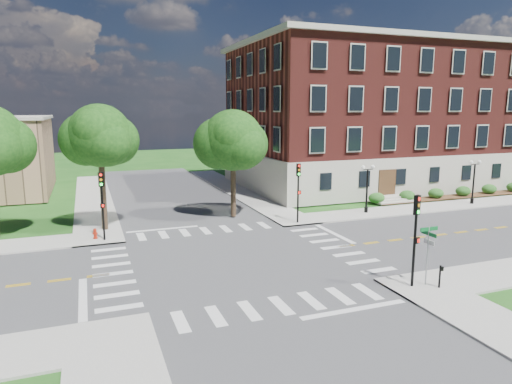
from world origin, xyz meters
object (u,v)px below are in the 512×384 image
object	(u,v)px
traffic_signal_ne	(298,185)
twin_lamp_west	(367,186)
traffic_signal_se	(416,229)
twin_lamp_east	(474,179)
traffic_signal_nw	(102,197)
street_sign_pole	(428,244)
push_button_post	(440,275)
fire_hydrant	(95,234)

from	to	relation	value
traffic_signal_ne	twin_lamp_west	distance (m)	7.42
traffic_signal_se	twin_lamp_west	xyz separation A→B (m)	(7.60, 15.49, -0.66)
traffic_signal_se	twin_lamp_east	world-z (taller)	traffic_signal_se
traffic_signal_ne	traffic_signal_nw	world-z (taller)	same
twin_lamp_west	street_sign_pole	xyz separation A→B (m)	(-6.81, -15.57, -0.21)
traffic_signal_ne	street_sign_pole	size ratio (longest dim) A/B	1.55
traffic_signal_nw	push_button_post	bearing A→B (deg)	-44.02
traffic_signal_ne	fire_hydrant	xyz separation A→B (m)	(-15.51, 0.78, -2.72)
twin_lamp_east	street_sign_pole	bearing A→B (deg)	-140.78
traffic_signal_ne	fire_hydrant	distance (m)	15.77
traffic_signal_nw	push_button_post	xyz separation A→B (m)	(15.76, -15.22, -2.39)
traffic_signal_se	traffic_signal_ne	xyz separation A→B (m)	(0.31, 14.31, 0.00)
traffic_signal_se	twin_lamp_west	size ratio (longest dim) A/B	1.13
street_sign_pole	fire_hydrant	bearing A→B (deg)	136.51
traffic_signal_ne	fire_hydrant	world-z (taller)	traffic_signal_ne
street_sign_pole	twin_lamp_east	bearing A→B (deg)	39.22
push_button_post	street_sign_pole	bearing A→B (deg)	120.65
traffic_signal_se	traffic_signal_nw	bearing A→B (deg)	135.14
traffic_signal_se	push_button_post	xyz separation A→B (m)	(1.15, -0.69, -2.39)
traffic_signal_se	fire_hydrant	bearing A→B (deg)	135.22
twin_lamp_west	street_sign_pole	distance (m)	17.00
traffic_signal_nw	street_sign_pole	size ratio (longest dim) A/B	1.55
traffic_signal_ne	traffic_signal_nw	size ratio (longest dim) A/B	1.00
traffic_signal_se	street_sign_pole	size ratio (longest dim) A/B	1.55
traffic_signal_se	street_sign_pole	world-z (taller)	traffic_signal_se
traffic_signal_nw	twin_lamp_east	size ratio (longest dim) A/B	1.13
traffic_signal_nw	street_sign_pole	bearing A→B (deg)	-43.51
push_button_post	twin_lamp_west	bearing A→B (deg)	68.27
twin_lamp_west	twin_lamp_east	world-z (taller)	same
twin_lamp_east	traffic_signal_ne	bearing A→B (deg)	-177.46
traffic_signal_se	twin_lamp_east	bearing A→B (deg)	37.91
traffic_signal_ne	twin_lamp_west	xyz separation A→B (m)	(7.29, 1.17, -0.66)
twin_lamp_east	traffic_signal_se	bearing A→B (deg)	-142.09
fire_hydrant	street_sign_pole	bearing A→B (deg)	-43.49
traffic_signal_se	street_sign_pole	distance (m)	1.18
twin_lamp_east	fire_hydrant	distance (m)	34.73
traffic_signal_se	street_sign_pole	bearing A→B (deg)	-5.96
traffic_signal_ne	twin_lamp_east	size ratio (longest dim) A/B	1.13
push_button_post	traffic_signal_se	bearing A→B (deg)	149.00
street_sign_pole	push_button_post	world-z (taller)	street_sign_pole
traffic_signal_se	street_sign_pole	xyz separation A→B (m)	(0.79, -0.08, -0.88)
twin_lamp_east	push_button_post	xyz separation A→B (m)	(-18.32, -15.86, -1.73)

